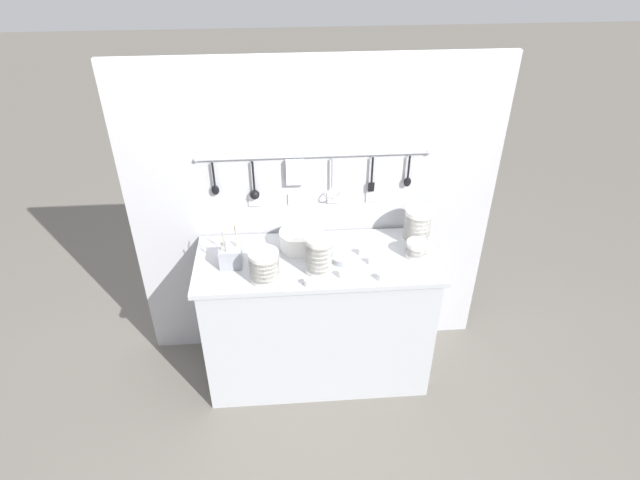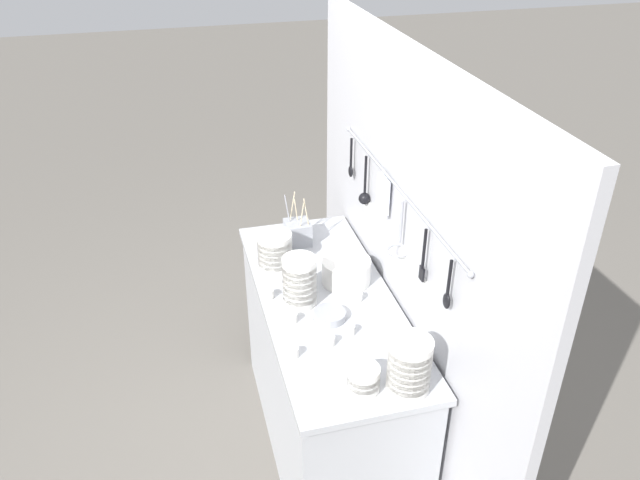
{
  "view_description": "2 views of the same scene",
  "coord_description": "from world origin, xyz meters",
  "px_view_note": "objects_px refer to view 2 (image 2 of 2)",
  "views": [
    {
      "loc": [
        -0.18,
        -2.47,
        2.71
      ],
      "look_at": [
        0.01,
        -0.03,
        1.05
      ],
      "focal_mm": 30.0,
      "sensor_mm": 36.0,
      "label": 1
    },
    {
      "loc": [
        2.11,
        -0.59,
        2.51
      ],
      "look_at": [
        -0.01,
        -0.03,
        1.2
      ],
      "focal_mm": 35.0,
      "sensor_mm": 36.0,
      "label": 2
    }
  ],
  "objects_px": {
    "cup_mid_row": "(350,330)",
    "cup_centre": "(330,341)",
    "cup_edge_far": "(358,297)",
    "bowl_stack_nested_right": "(409,365)",
    "steel_mixing_bowl": "(330,315)",
    "cup_back_left": "(292,318)",
    "bowl_stack_short_front": "(363,379)",
    "bowl_stack_back_corner": "(300,282)",
    "cutlery_caddy": "(298,232)",
    "cup_back_right": "(293,352)",
    "plate_stack": "(346,271)",
    "cup_front_right": "(269,294)",
    "bowl_stack_wide_centre": "(275,251)"
  },
  "relations": [
    {
      "from": "steel_mixing_bowl",
      "to": "cup_back_left",
      "type": "relative_size",
      "value": 3.27
    },
    {
      "from": "bowl_stack_nested_right",
      "to": "bowl_stack_back_corner",
      "type": "distance_m",
      "value": 0.65
    },
    {
      "from": "cup_edge_far",
      "to": "bowl_stack_nested_right",
      "type": "bearing_deg",
      "value": 1.3
    },
    {
      "from": "plate_stack",
      "to": "cup_edge_far",
      "type": "xyz_separation_m",
      "value": [
        0.15,
        0.01,
        -0.04
      ]
    },
    {
      "from": "bowl_stack_back_corner",
      "to": "cup_centre",
      "type": "height_order",
      "value": "bowl_stack_back_corner"
    },
    {
      "from": "bowl_stack_nested_right",
      "to": "cup_edge_far",
      "type": "xyz_separation_m",
      "value": [
        -0.55,
        -0.01,
        -0.09
      ]
    },
    {
      "from": "cup_back_left",
      "to": "cup_centre",
      "type": "height_order",
      "value": "same"
    },
    {
      "from": "cup_centre",
      "to": "bowl_stack_back_corner",
      "type": "bearing_deg",
      "value": -170.47
    },
    {
      "from": "steel_mixing_bowl",
      "to": "bowl_stack_short_front",
      "type": "bearing_deg",
      "value": 0.86
    },
    {
      "from": "cup_back_left",
      "to": "cup_edge_far",
      "type": "relative_size",
      "value": 1.0
    },
    {
      "from": "steel_mixing_bowl",
      "to": "cup_mid_row",
      "type": "distance_m",
      "value": 0.13
    },
    {
      "from": "bowl_stack_wide_centre",
      "to": "cup_back_left",
      "type": "distance_m",
      "value": 0.43
    },
    {
      "from": "cup_back_left",
      "to": "cup_back_right",
      "type": "bearing_deg",
      "value": -11.47
    },
    {
      "from": "cup_front_right",
      "to": "cup_centre",
      "type": "distance_m",
      "value": 0.4
    },
    {
      "from": "plate_stack",
      "to": "cup_centre",
      "type": "relative_size",
      "value": 5.3
    },
    {
      "from": "plate_stack",
      "to": "cup_front_right",
      "type": "relative_size",
      "value": 5.3
    },
    {
      "from": "bowl_stack_short_front",
      "to": "cup_mid_row",
      "type": "xyz_separation_m",
      "value": [
        -0.31,
        0.04,
        -0.03
      ]
    },
    {
      "from": "plate_stack",
      "to": "steel_mixing_bowl",
      "type": "relative_size",
      "value": 1.62
    },
    {
      "from": "bowl_stack_short_front",
      "to": "cup_centre",
      "type": "height_order",
      "value": "bowl_stack_short_front"
    },
    {
      "from": "plate_stack",
      "to": "cup_mid_row",
      "type": "height_order",
      "value": "plate_stack"
    },
    {
      "from": "plate_stack",
      "to": "steel_mixing_bowl",
      "type": "height_order",
      "value": "plate_stack"
    },
    {
      "from": "plate_stack",
      "to": "cup_edge_far",
      "type": "height_order",
      "value": "plate_stack"
    },
    {
      "from": "plate_stack",
      "to": "cup_back_right",
      "type": "height_order",
      "value": "plate_stack"
    },
    {
      "from": "cup_back_right",
      "to": "cup_edge_far",
      "type": "relative_size",
      "value": 1.0
    },
    {
      "from": "cup_mid_row",
      "to": "cup_centre",
      "type": "bearing_deg",
      "value": -65.9
    },
    {
      "from": "bowl_stack_nested_right",
      "to": "cup_mid_row",
      "type": "height_order",
      "value": "bowl_stack_nested_right"
    },
    {
      "from": "steel_mixing_bowl",
      "to": "cup_edge_far",
      "type": "relative_size",
      "value": 3.27
    },
    {
      "from": "bowl_stack_wide_centre",
      "to": "cup_centre",
      "type": "relative_size",
      "value": 4.31
    },
    {
      "from": "cup_mid_row",
      "to": "bowl_stack_wide_centre",
      "type": "bearing_deg",
      "value": -160.85
    },
    {
      "from": "cup_edge_far",
      "to": "cup_back_left",
      "type": "bearing_deg",
      "value": -76.83
    },
    {
      "from": "cup_back_right",
      "to": "bowl_stack_short_front",
      "type": "bearing_deg",
      "value": 40.9
    },
    {
      "from": "bowl_stack_short_front",
      "to": "steel_mixing_bowl",
      "type": "xyz_separation_m",
      "value": [
        -0.43,
        -0.01,
        -0.03
      ]
    },
    {
      "from": "bowl_stack_short_front",
      "to": "cup_front_right",
      "type": "xyz_separation_m",
      "value": [
        -0.63,
        -0.22,
        -0.03
      ]
    },
    {
      "from": "cup_back_left",
      "to": "cup_centre",
      "type": "relative_size",
      "value": 1.0
    },
    {
      "from": "cup_mid_row",
      "to": "cup_back_left",
      "type": "bearing_deg",
      "value": -123.36
    },
    {
      "from": "bowl_stack_wide_centre",
      "to": "cup_centre",
      "type": "height_order",
      "value": "bowl_stack_wide_centre"
    },
    {
      "from": "cup_centre",
      "to": "steel_mixing_bowl",
      "type": "bearing_deg",
      "value": 164.53
    },
    {
      "from": "plate_stack",
      "to": "cup_mid_row",
      "type": "relative_size",
      "value": 5.3
    },
    {
      "from": "cup_mid_row",
      "to": "cup_front_right",
      "type": "bearing_deg",
      "value": -140.69
    },
    {
      "from": "cup_mid_row",
      "to": "cup_centre",
      "type": "distance_m",
      "value": 0.1
    },
    {
      "from": "cup_back_right",
      "to": "cup_back_left",
      "type": "bearing_deg",
      "value": 168.53
    },
    {
      "from": "bowl_stack_short_front",
      "to": "cup_edge_far",
      "type": "bearing_deg",
      "value": 164.47
    },
    {
      "from": "cup_back_right",
      "to": "steel_mixing_bowl",
      "type": "bearing_deg",
      "value": 134.22
    },
    {
      "from": "bowl_stack_back_corner",
      "to": "bowl_stack_wide_centre",
      "type": "bearing_deg",
      "value": -171.05
    },
    {
      "from": "cup_edge_far",
      "to": "cup_mid_row",
      "type": "bearing_deg",
      "value": -25.44
    },
    {
      "from": "cutlery_caddy",
      "to": "bowl_stack_short_front",
      "type": "bearing_deg",
      "value": -0.11
    },
    {
      "from": "cutlery_caddy",
      "to": "cup_centre",
      "type": "height_order",
      "value": "cutlery_caddy"
    },
    {
      "from": "cup_mid_row",
      "to": "cup_centre",
      "type": "relative_size",
      "value": 1.0
    },
    {
      "from": "steel_mixing_bowl",
      "to": "cup_back_right",
      "type": "distance_m",
      "value": 0.27
    },
    {
      "from": "bowl_stack_back_corner",
      "to": "cup_edge_far",
      "type": "bearing_deg",
      "value": 79.14
    }
  ]
}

